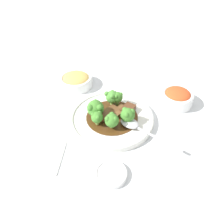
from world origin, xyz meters
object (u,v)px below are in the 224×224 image
at_px(sauce_dish, 112,174).
at_px(beef_strip_0, 119,111).
at_px(broccoli_floret_2, 111,97).
at_px(broccoli_floret_4, 128,115).
at_px(side_bowl_appetizer, 76,80).
at_px(side_bowl_kimchi, 177,97).
at_px(beef_strip_2, 128,109).
at_px(broccoli_floret_3, 111,120).
at_px(broccoli_floret_0, 95,109).
at_px(broccoli_floret_5, 97,117).
at_px(beef_strip_1, 108,113).
at_px(broccoli_floret_1, 117,97).
at_px(serving_spoon, 134,125).
at_px(main_plate, 112,118).

bearing_deg(sauce_dish, beef_strip_0, -5.14).
bearing_deg(broccoli_floret_2, broccoli_floret_4, -147.40).
bearing_deg(side_bowl_appetizer, side_bowl_kimchi, -106.57).
xyz_separation_m(broccoli_floret_2, side_bowl_kimchi, (0.03, -0.22, -0.02)).
bearing_deg(beef_strip_2, side_bowl_kimchi, -69.46).
relative_size(broccoli_floret_3, sauce_dish, 0.57).
relative_size(broccoli_floret_2, sauce_dish, 0.62).
relative_size(beef_strip_2, broccoli_floret_3, 1.28).
relative_size(beef_strip_0, broccoli_floret_0, 1.07).
relative_size(broccoli_floret_0, broccoli_floret_4, 1.20).
relative_size(broccoli_floret_4, sauce_dish, 0.57).
distance_m(broccoli_floret_5, side_bowl_appetizer, 0.24).
height_order(broccoli_floret_0, side_bowl_appetizer, broccoli_floret_0).
bearing_deg(broccoli_floret_5, sauce_dish, -164.00).
bearing_deg(sauce_dish, broccoli_floret_0, 15.43).
bearing_deg(side_bowl_appetizer, beef_strip_1, -145.81).
bearing_deg(side_bowl_kimchi, broccoli_floret_1, 98.39).
distance_m(beef_strip_1, broccoli_floret_3, 0.06).
distance_m(broccoli_floret_2, broccoli_floret_5, 0.10).
xyz_separation_m(broccoli_floret_0, sauce_dish, (-0.19, -0.05, -0.04)).
height_order(broccoli_floret_1, side_bowl_kimchi, broccoli_floret_1).
bearing_deg(serving_spoon, broccoli_floret_5, 83.23).
height_order(broccoli_floret_2, sauce_dish, broccoli_floret_2).
distance_m(beef_strip_2, broccoli_floret_3, 0.09).
xyz_separation_m(broccoli_floret_1, broccoli_floret_5, (-0.09, 0.06, -0.00)).
bearing_deg(broccoli_floret_4, broccoli_floret_1, 20.70).
relative_size(main_plate, broccoli_floret_2, 5.20).
relative_size(broccoli_floret_1, broccoli_floret_2, 0.95).
height_order(side_bowl_kimchi, side_bowl_appetizer, side_bowl_kimchi).
height_order(beef_strip_0, serving_spoon, serving_spoon).
relative_size(broccoli_floret_2, side_bowl_kimchi, 0.47).
bearing_deg(beef_strip_2, broccoli_floret_0, 105.35).
bearing_deg(beef_strip_1, broccoli_floret_4, -117.27).
bearing_deg(broccoli_floret_3, broccoli_floret_2, 1.92).
xyz_separation_m(main_plate, serving_spoon, (-0.05, -0.06, 0.02)).
xyz_separation_m(beef_strip_0, beef_strip_1, (-0.01, 0.03, 0.00)).
distance_m(broccoli_floret_4, side_bowl_kimchi, 0.20).
xyz_separation_m(serving_spoon, side_bowl_kimchi, (0.13, -0.15, 0.00)).
bearing_deg(broccoli_floret_0, side_bowl_appetizer, 23.98).
height_order(serving_spoon, side_bowl_kimchi, side_bowl_kimchi).
bearing_deg(beef_strip_1, broccoli_floret_3, -169.04).
relative_size(broccoli_floret_1, sauce_dish, 0.59).
height_order(broccoli_floret_0, broccoli_floret_4, broccoli_floret_0).
height_order(beef_strip_1, sauce_dish, beef_strip_1).
bearing_deg(beef_strip_1, broccoli_floret_1, -30.56).
distance_m(broccoli_floret_1, broccoli_floret_3, 0.10).
xyz_separation_m(broccoli_floret_0, side_bowl_appetizer, (0.19, 0.08, -0.03)).
xyz_separation_m(broccoli_floret_3, side_bowl_appetizer, (0.23, 0.13, -0.02)).
xyz_separation_m(main_plate, side_bowl_kimchi, (0.08, -0.21, 0.02)).
distance_m(beef_strip_0, broccoli_floret_4, 0.05).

